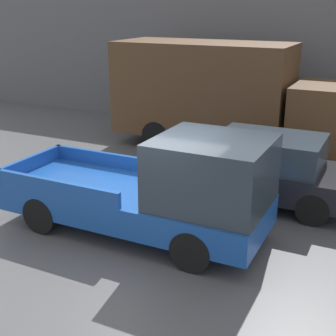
# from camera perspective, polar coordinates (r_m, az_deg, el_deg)

# --- Properties ---
(ground_plane) EXTENTS (60.00, 60.00, 0.00)m
(ground_plane) POSITION_cam_1_polar(r_m,az_deg,el_deg) (9.16, -2.86, -9.06)
(ground_plane) COLOR #4C4C4F
(building_wall) EXTENTS (28.00, 0.15, 4.73)m
(building_wall) POSITION_cam_1_polar(r_m,az_deg,el_deg) (16.98, 12.81, 12.18)
(building_wall) COLOR #56565B
(building_wall) RESTS_ON ground
(pickup_truck) EXTENTS (5.28, 2.01, 2.13)m
(pickup_truck) POSITION_cam_1_polar(r_m,az_deg,el_deg) (8.96, -0.71, -2.77)
(pickup_truck) COLOR #194799
(pickup_truck) RESTS_ON ground
(car) EXTENTS (4.25, 1.90, 1.58)m
(car) POSITION_cam_1_polar(r_m,az_deg,el_deg) (10.97, 11.69, 0.01)
(car) COLOR black
(car) RESTS_ON ground
(delivery_truck) EXTENTS (7.11, 2.38, 3.27)m
(delivery_truck) POSITION_cam_1_polar(r_m,az_deg,el_deg) (14.70, 6.29, 9.03)
(delivery_truck) COLOR #4C331E
(delivery_truck) RESTS_ON ground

